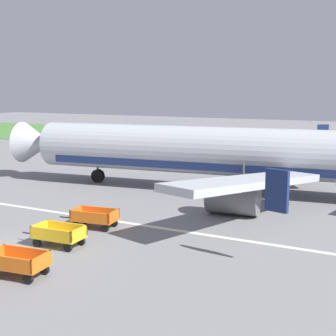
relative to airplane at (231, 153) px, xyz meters
name	(u,v)px	position (x,y,z in m)	size (l,w,h in m)	color
ground_plane	(0,254)	(-4.51, -18.78, -3.05)	(220.00, 220.00, 0.00)	slate
grass_strip	(289,144)	(-4.51, 35.18, -3.02)	(220.00, 28.00, 0.06)	#477A38
apron_stripe	(95,218)	(-4.51, -11.21, -3.05)	(120.00, 0.36, 0.01)	silver
airplane	(231,153)	(0.00, 0.00, 0.00)	(37.65, 30.32, 11.34)	#B2B7BC
baggage_cart_third_in_row	(17,262)	(-1.67, -20.45, -2.45)	(3.62, 1.71, 1.07)	orange
baggage_cart_fourth_in_row	(59,235)	(-2.82, -16.49, -2.45)	(3.59, 1.57, 1.07)	gold
baggage_cart_far_end	(95,217)	(-3.24, -12.92, -2.45)	(3.62, 1.75, 1.07)	orange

